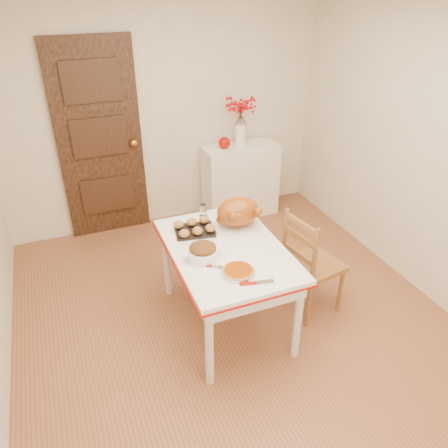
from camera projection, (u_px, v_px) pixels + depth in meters
name	position (u px, v px, depth m)	size (l,w,h in m)	color
floor	(237.00, 324.00, 3.66)	(3.50, 4.00, 0.00)	brown
wall_back	(164.00, 113.00, 4.63)	(3.50, 0.00, 2.50)	beige
wall_right	(435.00, 155.00, 3.59)	(0.00, 4.00, 2.50)	beige
door_back	(100.00, 142.00, 4.49)	(0.85, 0.06, 2.06)	black
sideboard	(240.00, 180.00, 5.13)	(0.85, 0.38, 0.85)	silver
kitchen_table	(226.00, 286.00, 3.51)	(0.85, 1.24, 0.74)	white
chair_oak	(313.00, 262.00, 3.63)	(0.41, 0.41, 0.94)	olive
berry_vase	(240.00, 124.00, 4.78)	(0.27, 0.27, 0.51)	white
apple	(224.00, 143.00, 4.82)	(0.13, 0.13, 0.13)	#9A0A00
turkey_platter	(238.00, 213.00, 3.52)	(0.41, 0.33, 0.26)	#83330B
pumpkin_pie	(238.00, 271.00, 3.02)	(0.23, 0.23, 0.05)	#863200
stuffing_dish	(203.00, 251.00, 3.17)	(0.29, 0.23, 0.11)	#5D3512
rolls_tray	(195.00, 227.00, 3.50)	(0.31, 0.24, 0.08)	olive
pie_server	(257.00, 283.00, 2.94)	(0.23, 0.07, 0.01)	silver
carving_knife	(216.00, 267.00, 3.10)	(0.25, 0.06, 0.01)	silver
drinking_glass	(203.00, 210.00, 3.72)	(0.06, 0.06, 0.11)	white
shaker_pair	(235.00, 207.00, 3.80)	(0.09, 0.03, 0.08)	white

